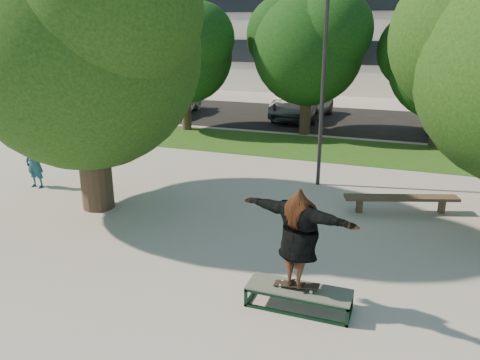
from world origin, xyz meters
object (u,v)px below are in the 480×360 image
at_px(car_silver_b, 451,112).
at_px(grind_box, 299,298).
at_px(car_silver_a, 175,99).
at_px(car_dark, 291,103).
at_px(car_grey, 302,105).
at_px(bystander, 34,161).
at_px(lamppost, 323,82).
at_px(tree_left, 82,37).
at_px(bench, 401,199).

bearing_deg(car_silver_b, grind_box, -99.12).
relative_size(car_silver_a, car_dark, 1.08).
bearing_deg(car_grey, car_dark, 154.97).
bearing_deg(car_silver_a, grind_box, -63.18).
relative_size(bystander, car_grey, 0.32).
height_order(lamppost, bystander, lamppost).
relative_size(tree_left, car_grey, 1.38).
bearing_deg(car_silver_a, lamppost, -50.89).
relative_size(grind_box, car_silver_b, 0.34).
bearing_deg(lamppost, car_dark, 108.48).
height_order(grind_box, car_silver_a, car_silver_a).
relative_size(tree_left, car_dark, 1.59).
bearing_deg(bystander, bench, 9.72).
bearing_deg(lamppost, car_silver_a, 136.07).
bearing_deg(car_silver_b, car_grey, -178.00).
bearing_deg(bench, car_silver_a, 119.31).
bearing_deg(tree_left, car_silver_b, 56.84).
relative_size(grind_box, bench, 0.62).
bearing_deg(grind_box, car_silver_a, 123.78).
relative_size(bystander, car_silver_a, 0.34).
bearing_deg(bystander, car_silver_b, 49.47).
relative_size(tree_left, bench, 2.44).
xyz_separation_m(lamppost, grind_box, (1.01, -6.82, -2.96)).
height_order(bystander, car_silver_b, bystander).
height_order(bench, car_grey, car_grey).
xyz_separation_m(grind_box, bench, (1.49, 5.25, 0.19)).
distance_m(lamppost, car_grey, 11.39).
bearing_deg(car_grey, lamppost, -70.36).
bearing_deg(lamppost, car_silver_b, 68.24).
xyz_separation_m(lamppost, bystander, (-8.00, -3.23, -2.33)).
distance_m(grind_box, car_dark, 18.56).
distance_m(car_dark, car_silver_b, 8.03).
height_order(bystander, car_dark, bystander).
bearing_deg(bench, grind_box, -124.69).
relative_size(tree_left, lamppost, 1.16).
bearing_deg(car_silver_a, bench, -48.83).
height_order(grind_box, bystander, bystander).
height_order(bench, car_dark, car_dark).
height_order(lamppost, car_silver_b, lamppost).
xyz_separation_m(bench, car_silver_a, (-12.50, 11.20, 0.45)).
bearing_deg(bench, car_dark, 97.28).
height_order(car_silver_a, car_grey, car_silver_a).
xyz_separation_m(car_silver_a, car_grey, (7.00, 1.08, -0.11)).
distance_m(lamppost, car_dark, 11.97).
bearing_deg(bystander, tree_left, -13.29).
xyz_separation_m(bystander, car_grey, (5.00, 13.95, -0.10)).
relative_size(tree_left, bystander, 4.35).
bearing_deg(grind_box, lamppost, 98.39).
relative_size(lamppost, car_grey, 1.19).
bearing_deg(bystander, lamppost, 22.73).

